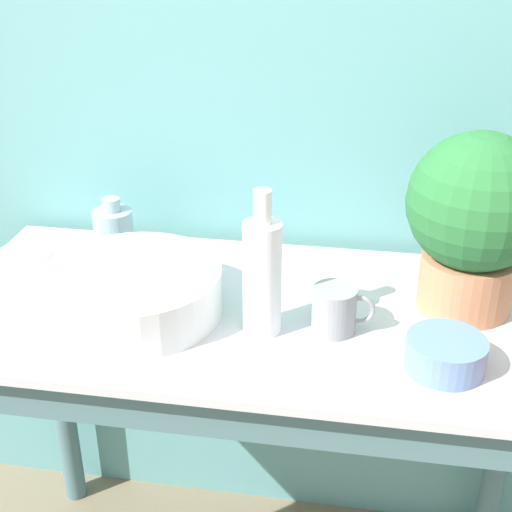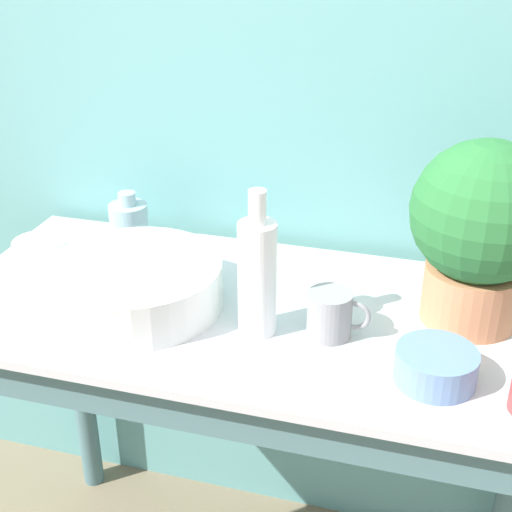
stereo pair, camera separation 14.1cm
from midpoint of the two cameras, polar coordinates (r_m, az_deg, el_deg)
The scene contains 9 objects.
wall_back at distance 1.67m, azimuth -0.42°, elevation 11.93°, with size 6.00×0.05×2.40m.
counter_table at distance 1.56m, azimuth -2.78°, elevation -10.64°, with size 1.29×0.61×0.87m.
potted_plant at distance 1.42m, azimuth 14.48°, elevation 3.04°, with size 0.27×0.27×0.37m.
bowl_wash_large at distance 1.46m, azimuth -12.52°, elevation -2.85°, with size 0.36×0.36×0.10m.
bottle_tall at distance 1.33m, azimuth -2.52°, elevation -1.61°, with size 0.07×0.07×0.29m.
bottle_short at distance 1.71m, azimuth -13.64°, elevation 1.93°, with size 0.09×0.09×0.14m.
mug_grey at distance 1.37m, azimuth 3.46°, elevation -4.39°, with size 0.12×0.09×0.09m.
bowl_small_enamel_white at distance 1.67m, azimuth -20.27°, elevation -0.71°, with size 0.12×0.12×0.06m.
bowl_small_blue at distance 1.30m, azimuth 11.94°, elevation -7.78°, with size 0.14×0.14×0.06m.
Camera 1 is at (0.20, -0.94, 1.64)m, focal length 50.00 mm.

